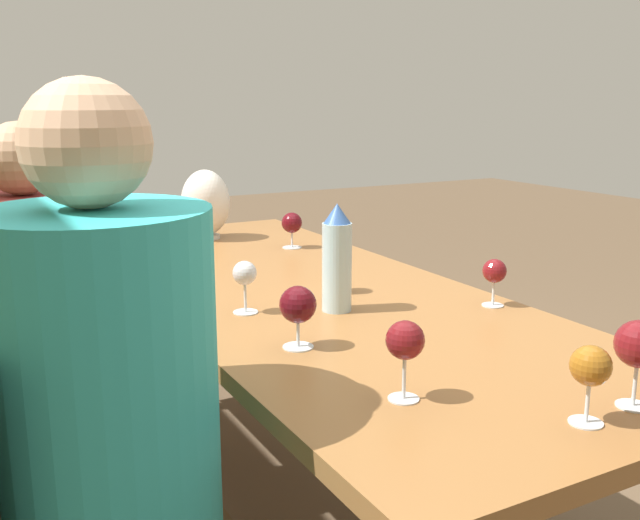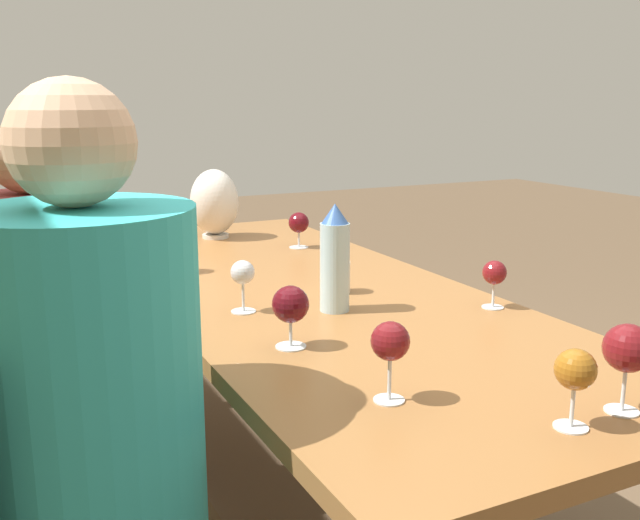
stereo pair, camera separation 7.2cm
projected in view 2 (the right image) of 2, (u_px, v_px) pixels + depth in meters
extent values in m
plane|color=brown|center=(307.00, 516.00, 2.19)|extent=(14.00, 14.00, 0.00)
cube|color=#936033|center=(306.00, 295.00, 2.03)|extent=(2.23, 0.86, 0.04)
cylinder|color=#936033|center=(276.00, 310.00, 3.14)|extent=(0.07, 0.07, 0.69)
cylinder|color=#936033|center=(125.00, 331.00, 2.85)|extent=(0.07, 0.07, 0.69)
cylinder|color=#ADCCD6|center=(335.00, 267.00, 1.79)|extent=(0.08, 0.08, 0.22)
cone|color=#33599E|center=(335.00, 213.00, 1.76)|extent=(0.07, 0.07, 0.05)
cylinder|color=silver|center=(338.00, 277.00, 1.97)|extent=(0.07, 0.07, 0.09)
cylinder|color=silver|center=(215.00, 236.00, 2.75)|extent=(0.10, 0.10, 0.01)
ellipsoid|color=silver|center=(214.00, 202.00, 2.72)|extent=(0.18, 0.18, 0.25)
cylinder|color=silver|center=(291.00, 346.00, 1.54)|extent=(0.07, 0.07, 0.00)
cylinder|color=silver|center=(291.00, 333.00, 1.54)|extent=(0.01, 0.01, 0.06)
sphere|color=#510C14|center=(290.00, 304.00, 1.52)|extent=(0.08, 0.08, 0.08)
cylinder|color=silver|center=(244.00, 311.00, 1.80)|extent=(0.06, 0.06, 0.00)
cylinder|color=silver|center=(243.00, 297.00, 1.79)|extent=(0.01, 0.01, 0.07)
sphere|color=silver|center=(243.00, 272.00, 1.78)|extent=(0.06, 0.06, 0.06)
cylinder|color=silver|center=(493.00, 307.00, 1.83)|extent=(0.06, 0.06, 0.00)
cylinder|color=silver|center=(493.00, 295.00, 1.83)|extent=(0.01, 0.01, 0.06)
sphere|color=maroon|center=(495.00, 272.00, 1.81)|extent=(0.06, 0.06, 0.06)
cylinder|color=silver|center=(299.00, 247.00, 2.57)|extent=(0.07, 0.07, 0.00)
cylinder|color=silver|center=(299.00, 239.00, 2.56)|extent=(0.01, 0.01, 0.06)
sphere|color=#510C14|center=(299.00, 223.00, 2.55)|extent=(0.07, 0.07, 0.07)
cylinder|color=silver|center=(389.00, 400.00, 1.27)|extent=(0.06, 0.06, 0.00)
cylinder|color=silver|center=(389.00, 378.00, 1.26)|extent=(0.01, 0.01, 0.08)
sphere|color=maroon|center=(390.00, 341.00, 1.25)|extent=(0.07, 0.07, 0.07)
cylinder|color=silver|center=(173.00, 272.00, 2.21)|extent=(0.07, 0.07, 0.00)
cylinder|color=silver|center=(173.00, 261.00, 2.20)|extent=(0.01, 0.01, 0.07)
sphere|color=maroon|center=(172.00, 240.00, 2.18)|extent=(0.08, 0.08, 0.08)
cylinder|color=silver|center=(621.00, 411.00, 1.23)|extent=(0.06, 0.06, 0.00)
cylinder|color=silver|center=(624.00, 389.00, 1.22)|extent=(0.01, 0.01, 0.08)
sphere|color=maroon|center=(628.00, 348.00, 1.20)|extent=(0.08, 0.08, 0.08)
cylinder|color=silver|center=(571.00, 427.00, 1.17)|extent=(0.06, 0.06, 0.00)
cylinder|color=silver|center=(572.00, 406.00, 1.16)|extent=(0.01, 0.01, 0.07)
sphere|color=#995B19|center=(576.00, 369.00, 1.14)|extent=(0.07, 0.07, 0.07)
cube|color=brown|center=(46.00, 374.00, 2.14)|extent=(0.44, 0.44, 0.04)
cylinder|color=brown|center=(127.00, 458.00, 2.11)|extent=(0.04, 0.04, 0.42)
cylinder|color=brown|center=(104.00, 409.00, 2.44)|extent=(0.04, 0.04, 0.42)
cylinder|color=#33B7BC|center=(90.00, 386.00, 1.22)|extent=(0.39, 0.39, 0.62)
sphere|color=#D6A884|center=(71.00, 143.00, 1.13)|extent=(0.21, 0.21, 0.21)
cube|color=#2D2D38|center=(71.00, 435.00, 2.21)|extent=(0.25, 0.18, 0.46)
cylinder|color=#993838|center=(37.00, 283.00, 2.08)|extent=(0.33, 0.33, 0.52)
sphere|color=tan|center=(26.00, 157.00, 2.00)|extent=(0.20, 0.20, 0.20)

